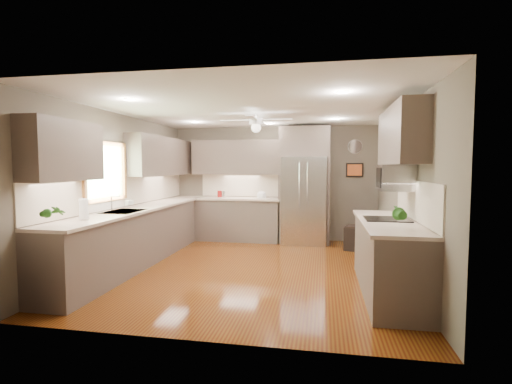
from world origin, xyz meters
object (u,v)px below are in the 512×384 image
(microwave, at_px, (395,178))
(stool, at_px, (356,238))
(canister_b, at_px, (223,194))
(paper_towel, at_px, (84,209))
(potted_plant_left, at_px, (52,212))
(potted_plant_right, at_px, (399,213))
(refrigerator, at_px, (304,187))
(soap_bottle, at_px, (130,202))
(bowl, at_px, (261,197))
(canister_a, at_px, (219,194))

(microwave, xyz_separation_m, stool, (-0.29, 2.21, -1.24))
(canister_b, xyz_separation_m, paper_towel, (-0.86, -3.64, 0.07))
(potted_plant_left, height_order, potted_plant_right, same)
(refrigerator, bearing_deg, potted_plant_right, -71.06)
(soap_bottle, distance_m, potted_plant_left, 1.96)
(soap_bottle, bearing_deg, microwave, -7.09)
(potted_plant_left, bearing_deg, microwave, 20.00)
(potted_plant_left, distance_m, refrigerator, 4.93)
(potted_plant_left, xyz_separation_m, potted_plant_right, (3.87, 0.59, -0.00))
(bowl, height_order, microwave, microwave)
(soap_bottle, height_order, stool, soap_bottle)
(stool, bearing_deg, microwave, -82.63)
(canister_a, height_order, microwave, microwave)
(stool, xyz_separation_m, paper_towel, (-3.68, -3.10, 0.84))
(potted_plant_right, xyz_separation_m, paper_towel, (-3.87, -0.03, -0.03))
(canister_b, xyz_separation_m, potted_plant_left, (-0.86, -4.20, 0.10))
(potted_plant_right, relative_size, stool, 0.67)
(bowl, height_order, refrigerator, refrigerator)
(potted_plant_left, xyz_separation_m, stool, (3.69, 3.66, -0.87))
(soap_bottle, xyz_separation_m, refrigerator, (2.78, 2.20, 0.16))
(refrigerator, relative_size, microwave, 4.45)
(bowl, distance_m, stool, 2.17)
(canister_b, height_order, bowl, canister_b)
(canister_a, distance_m, stool, 3.06)
(canister_b, xyz_separation_m, potted_plant_right, (3.00, -3.61, 0.10))
(potted_plant_right, distance_m, refrigerator, 3.77)
(potted_plant_right, bearing_deg, potted_plant_left, -171.30)
(canister_a, height_order, potted_plant_right, potted_plant_right)
(soap_bottle, distance_m, paper_towel, 1.41)
(canister_a, xyz_separation_m, soap_bottle, (-0.91, -2.23, 0.01))
(canister_a, xyz_separation_m, refrigerator, (1.87, -0.04, 0.17))
(refrigerator, bearing_deg, stool, -25.43)
(potted_plant_left, height_order, paper_towel, potted_plant_left)
(potted_plant_left, xyz_separation_m, paper_towel, (0.00, 0.56, -0.03))
(potted_plant_right, bearing_deg, bowl, 120.71)
(potted_plant_right, height_order, paper_towel, potted_plant_right)
(potted_plant_left, relative_size, bowl, 1.44)
(canister_b, bearing_deg, canister_a, -173.44)
(potted_plant_right, bearing_deg, stool, 93.41)
(bowl, bearing_deg, potted_plant_left, -112.20)
(canister_a, height_order, paper_towel, paper_towel)
(refrigerator, bearing_deg, paper_towel, -126.33)
(canister_a, bearing_deg, bowl, 1.29)
(bowl, relative_size, refrigerator, 0.09)
(potted_plant_right, xyz_separation_m, microwave, (0.10, 0.85, 0.37))
(potted_plant_right, height_order, refrigerator, refrigerator)
(refrigerator, bearing_deg, microwave, -63.91)
(refrigerator, bearing_deg, potted_plant_left, -122.50)
(paper_towel, bearing_deg, microwave, 12.59)
(potted_plant_left, bearing_deg, potted_plant_right, 8.70)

